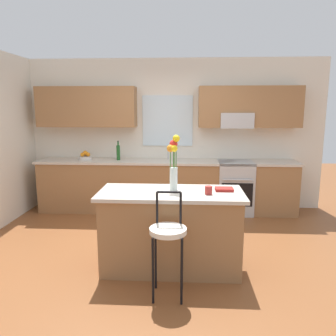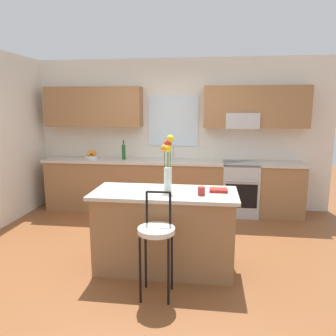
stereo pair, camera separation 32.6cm
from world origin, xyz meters
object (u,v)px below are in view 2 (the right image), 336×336
at_px(oven_range, 240,188).
at_px(bar_stool_near, 156,235).
at_px(bottle_olive_oil, 124,152).
at_px(cookbook, 218,190).
at_px(flower_vase, 168,161).
at_px(mug_ceramic, 201,191).
at_px(fruit_bowl_oranges, 92,156).
at_px(kitchen_island, 165,230).

xyz_separation_m(oven_range, bar_stool_near, (-1.02, -2.69, 0.18)).
height_order(bar_stool_near, bottle_olive_oil, bottle_olive_oil).
xyz_separation_m(oven_range, cookbook, (-0.42, -2.05, 0.48)).
distance_m(cookbook, bottle_olive_oil, 2.65).
bearing_deg(oven_range, cookbook, -101.67).
xyz_separation_m(bar_stool_near, bottle_olive_oil, (-1.04, 2.72, 0.42)).
bearing_deg(flower_vase, mug_ceramic, -23.65).
distance_m(bar_stool_near, fruit_bowl_oranges, 3.20).
bearing_deg(mug_ceramic, kitchen_island, 167.21).
height_order(cookbook, bottle_olive_oil, bottle_olive_oil).
relative_size(mug_ceramic, cookbook, 0.45).
bearing_deg(bar_stool_near, mug_ceramic, 49.25).
xyz_separation_m(kitchen_island, bar_stool_near, (0.00, -0.57, 0.17)).
height_order(bar_stool_near, cookbook, bar_stool_near).
height_order(oven_range, fruit_bowl_oranges, fruit_bowl_oranges).
distance_m(fruit_bowl_oranges, bottle_olive_oil, 0.60).
bearing_deg(fruit_bowl_oranges, mug_ceramic, -47.63).
bearing_deg(flower_vase, bottle_olive_oil, 117.17).
relative_size(mug_ceramic, fruit_bowl_oranges, 0.38).
bearing_deg(bottle_olive_oil, bar_stool_near, -69.09).
bearing_deg(kitchen_island, flower_vase, 71.91).
distance_m(kitchen_island, bar_stool_near, 0.60).
bearing_deg(bar_stool_near, oven_range, 69.24).
relative_size(mug_ceramic, bottle_olive_oil, 0.26).
bearing_deg(bar_stool_near, kitchen_island, 90.00).
height_order(flower_vase, bottle_olive_oil, flower_vase).
bearing_deg(bottle_olive_oil, kitchen_island, -64.19).
relative_size(oven_range, kitchen_island, 0.57).
distance_m(cookbook, fruit_bowl_oranges, 3.05).
bearing_deg(bottle_olive_oil, fruit_bowl_oranges, 179.57).
bearing_deg(fruit_bowl_oranges, kitchen_island, -52.74).
bearing_deg(oven_range, flower_vase, -115.95).
xyz_separation_m(mug_ceramic, bottle_olive_oil, (-1.45, 2.24, 0.09)).
distance_m(oven_range, fruit_bowl_oranges, 2.71).
height_order(oven_range, flower_vase, flower_vase).
relative_size(flower_vase, mug_ceramic, 6.97).
height_order(bar_stool_near, mug_ceramic, bar_stool_near).
distance_m(mug_ceramic, bottle_olive_oil, 2.67).
bearing_deg(bottle_olive_oil, flower_vase, -62.83).
xyz_separation_m(kitchen_island, fruit_bowl_oranges, (-1.64, 2.15, 0.51)).
distance_m(oven_range, flower_vase, 2.41).
relative_size(oven_range, mug_ceramic, 10.22).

